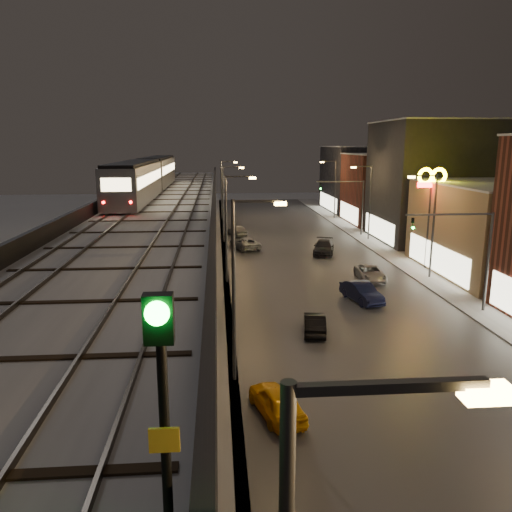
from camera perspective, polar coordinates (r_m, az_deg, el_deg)
name	(u,v)px	position (r m, az deg, el deg)	size (l,w,h in m)	color
road_surface	(313,269)	(47.09, 6.57, -1.48)	(17.00, 120.00, 0.06)	#46474D
sidewalk_right	(417,266)	(49.95, 17.91, -1.15)	(4.00, 120.00, 0.14)	#9FA1A8
under_viaduct_pavement	(168,272)	(46.46, -10.01, -1.78)	(11.00, 120.00, 0.06)	#9FA1A8
elevated_viaduct	(162,216)	(42.30, -10.69, 4.50)	(9.00, 100.00, 6.30)	black
viaduct_trackbed	(162,207)	(42.33, -10.73, 5.55)	(8.40, 100.00, 0.32)	#B2B7C1
viaduct_parapet_streetside	(214,201)	(42.06, -4.80, 6.32)	(0.30, 100.00, 1.10)	black
viaduct_parapet_far	(108,202)	(42.99, -16.54, 5.98)	(0.30, 100.00, 1.10)	black
building_c	(504,229)	(49.47, 26.51, 2.74)	(12.20, 15.20, 8.16)	#876F51
building_d	(431,182)	(63.30, 19.39, 7.98)	(12.20, 13.20, 14.16)	#262629
building_e	(390,189)	(76.44, 15.07, 7.43)	(12.20, 12.20, 10.16)	maroon
building_f	(363,179)	(89.68, 12.12, 8.61)	(12.20, 16.20, 11.16)	black
streetlight_left_1	(239,279)	(23.66, -1.92, -2.59)	(2.57, 0.28, 9.00)	#38383A
streetlight_left_2	(229,221)	(41.29, -3.07, 3.97)	(2.57, 0.28, 9.00)	#38383A
streetlight_right_2	(431,219)	(45.09, 19.34, 4.01)	(2.56, 0.28, 9.00)	#38383A
streetlight_left_3	(225,198)	(59.14, -3.53, 6.59)	(2.57, 0.28, 9.00)	#38383A
streetlight_right_3	(368,197)	(61.86, 12.68, 6.57)	(2.56, 0.28, 9.00)	#38383A
streetlight_left_4	(223,186)	(77.06, -3.78, 7.99)	(2.57, 0.28, 9.00)	#38383A
streetlight_right_4	(334,185)	(79.16, 8.86, 7.99)	(2.56, 0.28, 9.00)	#38383A
traffic_light_rig_a	(473,249)	(36.85, 23.54, 0.70)	(6.10, 0.34, 7.00)	#38383A
traffic_light_rig_b	(354,201)	(64.54, 11.11, 6.23)	(6.10, 0.34, 7.00)	#38383A
subway_train	(148,175)	(53.62, -12.22, 9.00)	(2.83, 34.20, 3.38)	gray
rail_signal	(161,370)	(6.02, -10.78, -12.67)	(0.37, 0.44, 3.21)	black
car_taxi	(277,402)	(22.27, 2.38, -16.38)	(1.54, 3.82, 1.30)	#FAB111
car_near_white	(314,324)	(31.25, 6.70, -7.74)	(1.29, 3.71, 1.22)	black
car_mid_silver	(245,244)	(55.44, -1.29, 1.43)	(2.22, 4.82, 1.34)	#9CA2A9
car_far_white	(237,231)	(63.61, -2.18, 2.92)	(1.68, 4.17, 1.42)	#999BA2
car_onc_silver	(362,293)	(37.80, 11.97, -4.15)	(1.50, 4.30, 1.42)	#111535
car_onc_dark	(370,274)	(43.76, 12.92, -2.01)	(2.08, 4.50, 1.25)	#97989D
car_onc_white	(324,248)	(53.33, 7.74, 0.93)	(2.04, 5.01, 1.45)	black
sign_mcdonalds	(431,188)	(48.29, 19.40, 7.33)	(2.80, 0.45, 9.41)	#38383A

